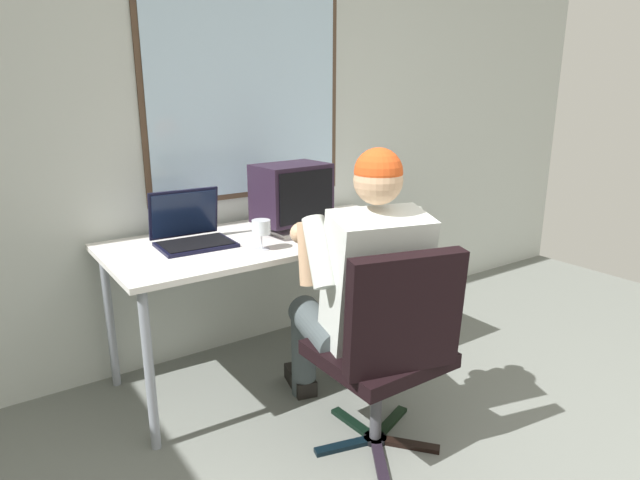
{
  "coord_description": "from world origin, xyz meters",
  "views": [
    {
      "loc": [
        -1.32,
        0.01,
        1.46
      ],
      "look_at": [
        -0.0,
        1.91,
        0.81
      ],
      "focal_mm": 30.26,
      "sensor_mm": 36.0,
      "label": 1
    }
  ],
  "objects_px": {
    "person_seated": "(362,289)",
    "desk_speaker": "(321,202)",
    "crt_monitor": "(292,194)",
    "wine_glass": "(261,229)",
    "laptop": "(190,230)",
    "cd_case": "(368,226)",
    "office_chair": "(390,342)",
    "desk": "(271,247)"
  },
  "relations": [
    {
      "from": "person_seated",
      "to": "desk_speaker",
      "type": "xyz_separation_m",
      "value": [
        0.35,
        0.81,
        0.19
      ]
    },
    {
      "from": "crt_monitor",
      "to": "wine_glass",
      "type": "relative_size",
      "value": 2.71
    },
    {
      "from": "laptop",
      "to": "desk_speaker",
      "type": "xyz_separation_m",
      "value": [
        0.8,
        0.07,
        0.03
      ]
    },
    {
      "from": "crt_monitor",
      "to": "cd_case",
      "type": "relative_size",
      "value": 2.21
    },
    {
      "from": "office_chair",
      "to": "desk_speaker",
      "type": "relative_size",
      "value": 4.86
    },
    {
      "from": "desk",
      "to": "cd_case",
      "type": "height_order",
      "value": "cd_case"
    },
    {
      "from": "laptop",
      "to": "wine_glass",
      "type": "relative_size",
      "value": 2.51
    },
    {
      "from": "desk",
      "to": "laptop",
      "type": "xyz_separation_m",
      "value": [
        -0.39,
        0.09,
        0.13
      ]
    },
    {
      "from": "crt_monitor",
      "to": "laptop",
      "type": "bearing_deg",
      "value": 169.02
    },
    {
      "from": "office_chair",
      "to": "person_seated",
      "type": "height_order",
      "value": "person_seated"
    },
    {
      "from": "person_seated",
      "to": "desk",
      "type": "bearing_deg",
      "value": 96.26
    },
    {
      "from": "crt_monitor",
      "to": "wine_glass",
      "type": "height_order",
      "value": "crt_monitor"
    },
    {
      "from": "office_chair",
      "to": "cd_case",
      "type": "bearing_deg",
      "value": 56.13
    },
    {
      "from": "office_chair",
      "to": "laptop",
      "type": "bearing_deg",
      "value": 112.22
    },
    {
      "from": "wine_glass",
      "to": "laptop",
      "type": "bearing_deg",
      "value": 128.53
    },
    {
      "from": "office_chair",
      "to": "wine_glass",
      "type": "relative_size",
      "value": 6.47
    },
    {
      "from": "desk",
      "to": "crt_monitor",
      "type": "xyz_separation_m",
      "value": [
        0.12,
        -0.01,
        0.26
      ]
    },
    {
      "from": "laptop",
      "to": "wine_glass",
      "type": "xyz_separation_m",
      "value": [
        0.23,
        -0.29,
        0.03
      ]
    },
    {
      "from": "office_chair",
      "to": "crt_monitor",
      "type": "distance_m",
      "value": 0.99
    },
    {
      "from": "desk",
      "to": "crt_monitor",
      "type": "bearing_deg",
      "value": -4.58
    },
    {
      "from": "desk",
      "to": "crt_monitor",
      "type": "distance_m",
      "value": 0.29
    },
    {
      "from": "wine_glass",
      "to": "cd_case",
      "type": "distance_m",
      "value": 0.67
    },
    {
      "from": "wine_glass",
      "to": "person_seated",
      "type": "bearing_deg",
      "value": -63.13
    },
    {
      "from": "cd_case",
      "to": "crt_monitor",
      "type": "bearing_deg",
      "value": 159.18
    },
    {
      "from": "cd_case",
      "to": "office_chair",
      "type": "bearing_deg",
      "value": -123.87
    },
    {
      "from": "office_chair",
      "to": "crt_monitor",
      "type": "xyz_separation_m",
      "value": [
        0.11,
        0.88,
        0.43
      ]
    },
    {
      "from": "office_chair",
      "to": "person_seated",
      "type": "bearing_deg",
      "value": 77.03
    },
    {
      "from": "cd_case",
      "to": "laptop",
      "type": "bearing_deg",
      "value": 164.65
    },
    {
      "from": "crt_monitor",
      "to": "desk_speaker",
      "type": "relative_size",
      "value": 2.04
    },
    {
      "from": "person_seated",
      "to": "laptop",
      "type": "bearing_deg",
      "value": 121.75
    },
    {
      "from": "cd_case",
      "to": "wine_glass",
      "type": "bearing_deg",
      "value": -176.57
    },
    {
      "from": "person_seated",
      "to": "cd_case",
      "type": "bearing_deg",
      "value": 48.37
    },
    {
      "from": "desk",
      "to": "person_seated",
      "type": "height_order",
      "value": "person_seated"
    },
    {
      "from": "desk_speaker",
      "to": "cd_case",
      "type": "height_order",
      "value": "desk_speaker"
    },
    {
      "from": "cd_case",
      "to": "person_seated",
      "type": "bearing_deg",
      "value": -131.63
    },
    {
      "from": "desk_speaker",
      "to": "wine_glass",
      "type": "bearing_deg",
      "value": -148.56
    },
    {
      "from": "office_chair",
      "to": "person_seated",
      "type": "xyz_separation_m",
      "value": [
        0.06,
        0.24,
        0.13
      ]
    },
    {
      "from": "person_seated",
      "to": "laptop",
      "type": "xyz_separation_m",
      "value": [
        -0.46,
        0.74,
        0.17
      ]
    },
    {
      "from": "wine_glass",
      "to": "desk_speaker",
      "type": "relative_size",
      "value": 0.75
    },
    {
      "from": "office_chair",
      "to": "wine_glass",
      "type": "xyz_separation_m",
      "value": [
        -0.17,
        0.7,
        0.33
      ]
    },
    {
      "from": "office_chair",
      "to": "laptop",
      "type": "height_order",
      "value": "laptop"
    },
    {
      "from": "desk",
      "to": "wine_glass",
      "type": "xyz_separation_m",
      "value": [
        -0.16,
        -0.2,
        0.16
      ]
    }
  ]
}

